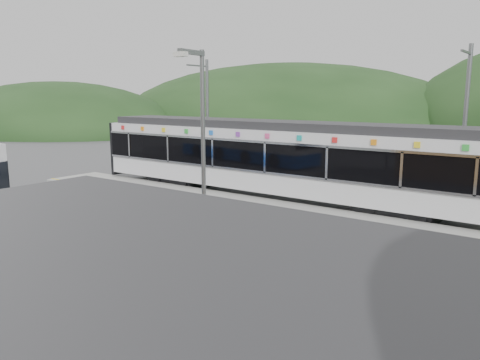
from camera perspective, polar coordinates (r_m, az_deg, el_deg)
The scene contains 9 objects.
ground at distance 17.51m, azimuth -4.52°, elevation -6.09°, with size 120.00×120.00×0.00m, color #4C4C4F.
hills at distance 19.26m, azimuth 20.60°, elevation -5.22°, with size 146.00×149.00×26.00m.
platform at distance 20.00m, azimuth 1.67°, elevation -3.55°, with size 26.00×3.20×0.30m, color #9E9E99.
yellow_line at distance 18.94m, azimuth -0.57°, elevation -3.85°, with size 26.00×0.10×0.01m, color yellow.
train at distance 22.26m, azimuth 4.13°, elevation 2.84°, with size 20.44×3.01×3.74m.
catenary_mast_west at distance 27.90m, azimuth -4.04°, elevation 7.59°, with size 0.18×1.80×7.00m.
catenary_mast_east at distance 21.67m, azimuth 25.66°, elevation 5.89°, with size 0.18×1.80×7.00m.
station_shelter at distance 7.08m, azimuth -16.16°, elevation -18.40°, with size 9.20×6.20×3.00m.
lamp_post at distance 12.78m, azimuth -4.88°, elevation 4.53°, with size 0.37×1.08×6.11m.
Camera 1 is at (11.03, -12.70, 4.89)m, focal length 35.00 mm.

